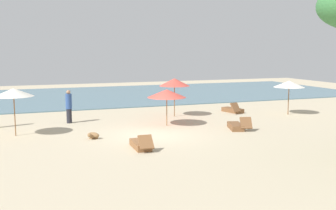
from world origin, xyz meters
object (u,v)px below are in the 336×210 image
Objects in this scene: umbrella_3 at (167,93)px; dog at (93,135)px; lounger_1 at (236,126)px; lounger_3 at (141,144)px; umbrella_1 at (174,82)px; umbrella_0 at (289,84)px; umbrella_2 at (14,92)px; person_0 at (69,106)px; lounger_0 at (233,110)px.

dog is (-4.30, -1.88, -1.58)m from umbrella_3.
lounger_1 reaches higher than lounger_3.
umbrella_1 is at bearing 59.07° from lounger_3.
umbrella_0 is 1.20× the size of lounger_1.
umbrella_1 is 7.57m from dog.
umbrella_1 is 3.04m from umbrella_3.
umbrella_3 reaches higher than dog.
umbrella_3 is (7.64, -0.08, -0.33)m from umbrella_2.
umbrella_3 is 4.95m from dog.
umbrella_0 is 0.91× the size of umbrella_1.
umbrella_0 is at bearing 29.22° from lounger_1.
person_0 is (-13.29, 1.75, -0.99)m from umbrella_0.
umbrella_1 is 6.41m from person_0.
umbrella_2 is at bearing 167.91° from lounger_1.
umbrella_0 is 3.37× the size of dog.
umbrella_2 is 1.28× the size of lounger_1.
umbrella_3 is 4.05m from lounger_1.
umbrella_2 is 6.89m from lounger_3.
lounger_3 is 2.72× the size of dog.
person_0 is at bearing -179.57° from umbrella_1.
umbrella_0 is 1.21× the size of lounger_0.
lounger_1 is at bearing -72.17° from umbrella_1.
umbrella_3 is (-1.46, -2.64, -0.36)m from umbrella_1.
umbrella_2 is 1.09× the size of umbrella_3.
lounger_1 is at bearing -36.07° from umbrella_3.
person_0 is at bearing 41.88° from umbrella_2.
umbrella_0 reaches higher than lounger_1.
lounger_0 is at bearing 26.14° from umbrella_3.
dog is (3.33, -1.96, -1.91)m from umbrella_2.
umbrella_2 is at bearing 137.75° from lounger_3.
umbrella_1 is 1.12× the size of umbrella_3.
lounger_3 reaches higher than dog.
umbrella_2 is at bearing -168.64° from lounger_0.
lounger_3 is at bearing -122.04° from umbrella_3.
umbrella_2 is at bearing 149.50° from dog.
dog is (-9.88, -4.62, -0.00)m from lounger_0.
lounger_0 is at bearing 25.05° from dog.
dog is at bearing -154.95° from lounger_0.
lounger_0 is at bearing 62.57° from lounger_1.
umbrella_2 reaches higher than dog.
umbrella_2 is at bearing 179.37° from umbrella_3.
dog is at bearing -30.50° from umbrella_2.
umbrella_3 is 5.55m from person_0.
lounger_3 is at bearing -120.93° from umbrella_1.
umbrella_2 is 1.29× the size of lounger_0.
person_0 is at bearing 151.88° from umbrella_3.
dog is (-5.76, -4.52, -1.93)m from umbrella_1.
umbrella_3 is 3.30× the size of dog.
umbrella_3 is at bearing 23.62° from dog.
lounger_3 is (-5.75, -2.17, -0.00)m from lounger_1.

